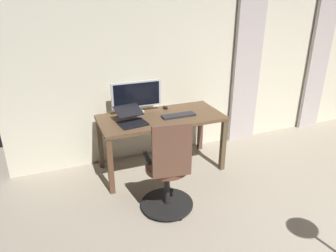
% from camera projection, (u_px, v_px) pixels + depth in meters
% --- Properties ---
extents(back_room_partition, '(5.90, 0.10, 2.64)m').
position_uv_depth(back_room_partition, '(222.00, 54.00, 4.42)').
color(back_room_partition, beige).
rests_on(back_room_partition, ground).
extents(curtain_left_panel, '(0.37, 0.06, 2.28)m').
position_uv_depth(curtain_left_panel, '(318.00, 60.00, 4.98)').
color(curtain_left_panel, '#B8ACAA').
rests_on(curtain_left_panel, ground).
extents(curtain_right_panel, '(0.43, 0.06, 2.28)m').
position_uv_depth(curtain_right_panel, '(247.00, 67.00, 4.52)').
color(curtain_right_panel, '#B8ACAA').
rests_on(curtain_right_panel, ground).
extents(desk, '(1.52, 0.71, 0.73)m').
position_uv_depth(desk, '(161.00, 123.00, 3.88)').
color(desk, brown).
rests_on(desk, ground).
extents(office_chair, '(0.56, 0.56, 1.04)m').
position_uv_depth(office_chair, '(169.00, 172.00, 3.13)').
color(office_chair, black).
rests_on(office_chair, ground).
extents(computer_monitor, '(0.63, 0.18, 0.40)m').
position_uv_depth(computer_monitor, '(137.00, 95.00, 3.88)').
color(computer_monitor, '#B7BCC1').
rests_on(computer_monitor, desk).
extents(computer_keyboard, '(0.42, 0.13, 0.02)m').
position_uv_depth(computer_keyboard, '(179.00, 115.00, 3.84)').
color(computer_keyboard, '#232328').
rests_on(computer_keyboard, desk).
extents(laptop, '(0.35, 0.39, 0.17)m').
position_uv_depth(laptop, '(131.00, 119.00, 3.62)').
color(laptop, black).
rests_on(laptop, desk).
extents(computer_mouse, '(0.06, 0.10, 0.04)m').
position_uv_depth(computer_mouse, '(165.00, 107.00, 4.09)').
color(computer_mouse, black).
rests_on(computer_mouse, desk).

